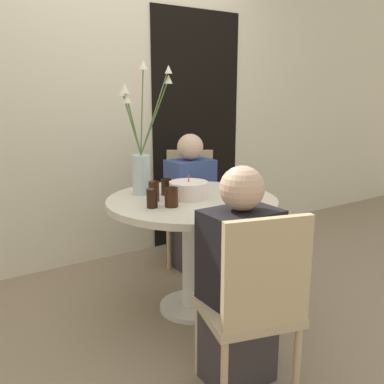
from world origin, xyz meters
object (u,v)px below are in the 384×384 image
Objects in this scene: chair_near_front at (255,300)px; drink_glass_2 at (154,191)px; drink_glass_0 at (246,198)px; person_guest at (190,205)px; drink_glass_1 at (152,198)px; drink_glass_3 at (166,187)px; birthday_cake at (189,190)px; flower_vase at (141,155)px; side_plate at (177,186)px; chair_right_flank at (190,200)px; person_woman at (239,285)px; drink_glass_4 at (171,197)px.

drink_glass_2 is (0.02, 0.92, 0.29)m from chair_near_front.
drink_glass_0 is 0.11× the size of person_guest.
drink_glass_3 is (0.22, 0.22, -0.00)m from drink_glass_1.
flower_vase is (-0.19, 0.24, 0.20)m from birthday_cake.
flower_vase is at bearing -166.41° from side_plate.
chair_right_flank and chair_near_front have the same top height.
chair_right_flank is at bearing -98.27° from chair_near_front.
drink_glass_3 is 0.92m from person_woman.
drink_glass_2 is (-0.02, -0.19, -0.19)m from flower_vase.
birthday_cake is (-0.48, -0.72, 0.28)m from chair_right_flank.
chair_right_flank is 1.19m from drink_glass_0.
flower_vase reaches higher than drink_glass_1.
drink_glass_0 is at bearing -35.46° from drink_glass_1.
drink_glass_4 is at bearing 90.22° from person_woman.
person_guest is (0.26, 0.97, -0.30)m from drink_glass_0.
drink_glass_3 is (0.12, -0.10, -0.20)m from flower_vase.
birthday_cake is 2.22× the size of drink_glass_1.
side_plate is at bearing 13.59° from flower_vase.
flower_vase is at bearing 128.05° from birthday_cake.
birthday_cake is at bearing -64.05° from drink_glass_3.
person_woman is at bearing -82.56° from chair_right_flank.
chair_right_flank is 0.85m from drink_glass_3.
person_guest reaches higher than drink_glass_2.
person_woman reaches higher than drink_glass_2.
side_plate is (-0.37, -0.41, 0.24)m from chair_right_flank.
chair_right_flank is 1.15m from drink_glass_1.
chair_near_front is 8.90× the size of drink_glass_3.
drink_glass_2 is 1.08× the size of drink_glass_4.
side_plate is 1.10m from person_woman.
chair_near_front is at bearing -93.11° from drink_glass_4.
side_plate is at bearing 74.03° from person_woman.
drink_glass_2 is at bearing -140.23° from side_plate.
drink_glass_4 is (-0.00, -0.36, -0.19)m from flower_vase.
chair_right_flank is 0.91m from birthday_cake.
chair_near_front is at bearing -126.21° from drink_glass_0.
person_guest reaches higher than drink_glass_3.
drink_glass_2 is at bearing 57.34° from drink_glass_1.
person_woman is at bearing -88.22° from drink_glass_2.
chair_near_front is 1.09× the size of flower_vase.
drink_glass_1 is (-0.42, 0.30, -0.01)m from drink_glass_0.
drink_glass_0 is 0.11× the size of person_woman.
person_guest is 1.00× the size of person_woman.
drink_glass_0 reaches higher than side_plate.
drink_glass_4 is at bearing -90.13° from flower_vase.
birthday_cake is 0.29× the size of flower_vase.
drink_glass_1 is 1.00m from person_guest.
chair_near_front is 0.81m from drink_glass_4.
person_guest is (0.40, 0.59, -0.29)m from birthday_cake.
flower_vase is 0.41m from drink_glass_4.
chair_near_front reaches higher than drink_glass_3.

